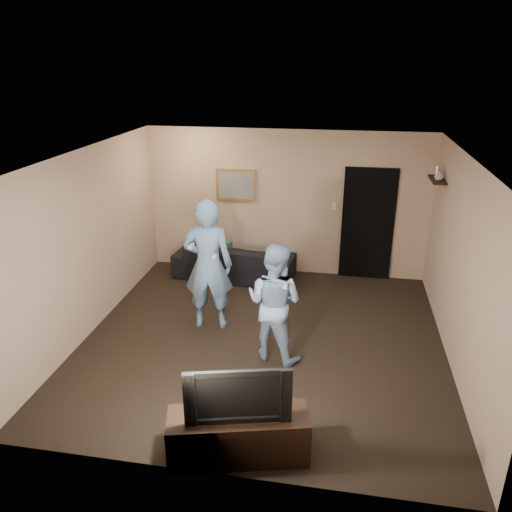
% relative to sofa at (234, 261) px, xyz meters
% --- Properties ---
extents(ground, '(5.00, 5.00, 0.00)m').
position_rel_sofa_xyz_m(ground, '(0.86, -2.07, -0.31)').
color(ground, black).
rests_on(ground, ground).
extents(ceiling, '(5.00, 5.00, 0.04)m').
position_rel_sofa_xyz_m(ceiling, '(0.86, -2.07, 2.29)').
color(ceiling, silver).
rests_on(ceiling, wall_back).
extents(wall_back, '(5.00, 0.04, 2.60)m').
position_rel_sofa_xyz_m(wall_back, '(0.86, 0.43, 0.99)').
color(wall_back, tan).
rests_on(wall_back, ground).
extents(wall_front, '(5.00, 0.04, 2.60)m').
position_rel_sofa_xyz_m(wall_front, '(0.86, -4.57, 0.99)').
color(wall_front, tan).
rests_on(wall_front, ground).
extents(wall_left, '(0.04, 5.00, 2.60)m').
position_rel_sofa_xyz_m(wall_left, '(-1.64, -2.07, 0.99)').
color(wall_left, tan).
rests_on(wall_left, ground).
extents(wall_right, '(0.04, 5.00, 2.60)m').
position_rel_sofa_xyz_m(wall_right, '(3.36, -2.07, 0.99)').
color(wall_right, tan).
rests_on(wall_right, ground).
extents(sofa, '(2.20, 1.03, 0.62)m').
position_rel_sofa_xyz_m(sofa, '(0.00, 0.00, 0.00)').
color(sofa, black).
rests_on(sofa, ground).
extents(throw_pillow, '(0.43, 0.22, 0.41)m').
position_rel_sofa_xyz_m(throw_pillow, '(-0.25, 0.00, 0.17)').
color(throw_pillow, '#184A3D').
rests_on(throw_pillow, sofa).
extents(painting_frame, '(0.72, 0.05, 0.57)m').
position_rel_sofa_xyz_m(painting_frame, '(-0.04, 0.41, 1.29)').
color(painting_frame, olive).
rests_on(painting_frame, wall_back).
extents(painting_canvas, '(0.62, 0.01, 0.47)m').
position_rel_sofa_xyz_m(painting_canvas, '(-0.04, 0.38, 1.29)').
color(painting_canvas, slate).
rests_on(painting_canvas, painting_frame).
extents(doorway, '(0.90, 0.06, 2.00)m').
position_rel_sofa_xyz_m(doorway, '(2.31, 0.40, 0.69)').
color(doorway, black).
rests_on(doorway, ground).
extents(light_switch, '(0.08, 0.02, 0.12)m').
position_rel_sofa_xyz_m(light_switch, '(1.71, 0.41, 0.99)').
color(light_switch, silver).
rests_on(light_switch, wall_back).
extents(wall_shelf, '(0.20, 0.60, 0.03)m').
position_rel_sofa_xyz_m(wall_shelf, '(3.25, -0.27, 1.68)').
color(wall_shelf, black).
rests_on(wall_shelf, wall_right).
extents(shelf_vase, '(0.14, 0.14, 0.13)m').
position_rel_sofa_xyz_m(shelf_vase, '(3.25, -0.37, 1.76)').
color(shelf_vase, silver).
rests_on(shelf_vase, wall_shelf).
extents(shelf_figurine, '(0.06, 0.06, 0.18)m').
position_rel_sofa_xyz_m(shelf_figurine, '(3.25, -0.18, 1.78)').
color(shelf_figurine, silver).
rests_on(shelf_figurine, wall_shelf).
extents(tv_console, '(1.45, 0.77, 0.49)m').
position_rel_sofa_xyz_m(tv_console, '(0.98, -4.30, -0.06)').
color(tv_console, black).
rests_on(tv_console, ground).
extents(television, '(1.01, 0.38, 0.58)m').
position_rel_sofa_xyz_m(television, '(0.98, -4.30, 0.48)').
color(television, black).
rests_on(television, tv_console).
extents(wii_player_left, '(0.75, 0.56, 1.94)m').
position_rel_sofa_xyz_m(wii_player_left, '(0.02, -1.79, 0.66)').
color(wii_player_left, '#719DC5').
rests_on(wii_player_left, ground).
extents(wii_player_right, '(0.93, 0.83, 1.60)m').
position_rel_sofa_xyz_m(wii_player_right, '(1.07, -2.44, 0.49)').
color(wii_player_right, '#97B7DB').
rests_on(wii_player_right, ground).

